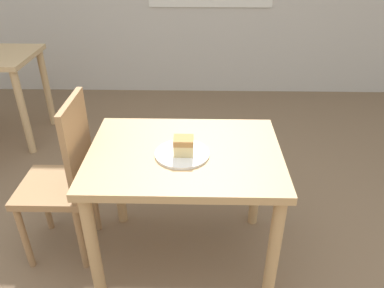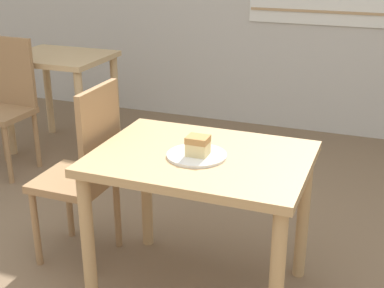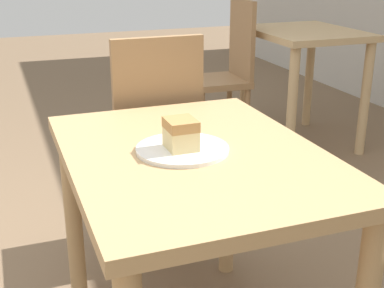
% 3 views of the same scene
% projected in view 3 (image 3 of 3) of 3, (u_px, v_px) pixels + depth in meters
% --- Properties ---
extents(dining_table_near, '(0.94, 0.70, 0.72)m').
position_uv_depth(dining_table_near, '(194.00, 189.00, 1.54)').
color(dining_table_near, tan).
rests_on(dining_table_near, ground_plane).
extents(dining_table_far, '(0.75, 0.62, 0.76)m').
position_uv_depth(dining_table_far, '(304.00, 54.00, 3.46)').
color(dining_table_far, tan).
rests_on(dining_table_far, ground_plane).
extents(chair_near_window, '(0.37, 0.37, 0.95)m').
position_uv_depth(chair_near_window, '(153.00, 143.00, 2.16)').
color(chair_near_window, '#9E754C').
rests_on(chair_near_window, ground_plane).
extents(chair_far_corner, '(0.38, 0.38, 0.95)m').
position_uv_depth(chair_far_corner, '(227.00, 71.00, 3.45)').
color(chair_far_corner, '#9E754C').
rests_on(chair_far_corner, ground_plane).
extents(plate, '(0.26, 0.26, 0.01)m').
position_uv_depth(plate, '(182.00, 149.00, 1.50)').
color(plate, white).
rests_on(plate, dining_table_near).
extents(cake_slice, '(0.09, 0.08, 0.08)m').
position_uv_depth(cake_slice, '(181.00, 134.00, 1.47)').
color(cake_slice, '#E5CC89').
rests_on(cake_slice, plate).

